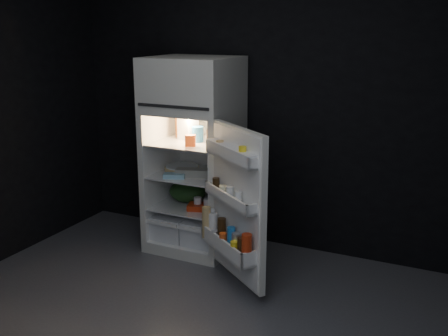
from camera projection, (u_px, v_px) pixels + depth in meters
The scene contains 17 objects.
floor at pixel (180, 328), 3.66m from camera, with size 4.00×3.40×0.00m, color #525257.
wall_back at pixel (270, 104), 4.78m from camera, with size 4.00×0.00×2.70m, color black.
refrigerator at pixel (195, 148), 4.80m from camera, with size 0.76×0.71×1.78m.
fridge_door at pixel (235, 207), 4.06m from camera, with size 0.69×0.59×1.22m.
milk_jug at pixel (188, 126), 4.81m from camera, with size 0.14×0.14×0.24m, color white.
mayo_jar at pixel (198, 134), 4.72m from camera, with size 0.10×0.10×0.14m, color #2169B5.
jam_jar at pixel (212, 137), 4.62m from camera, with size 0.09×0.09×0.13m, color #301E0D.
amber_bottle at pixel (180, 125), 4.92m from camera, with size 0.08×0.08×0.22m, color #B45A1C.
small_carton at pixel (190, 141), 4.55m from camera, with size 0.09×0.07×0.10m, color #D04B18.
egg_carton at pixel (192, 173), 4.72m from camera, with size 0.30×0.11×0.07m, color gray.
pie at pixel (182, 168), 4.91m from camera, with size 0.32×0.32×0.04m, color tan.
flat_package at pixel (174, 176), 4.68m from camera, with size 0.19×0.09×0.04m, color #82B4C9.
wrapped_pkg at pixel (216, 168), 4.91m from camera, with size 0.13×0.11×0.05m, color #F1EFC5.
produce_bag at pixel (188, 192), 4.95m from camera, with size 0.36×0.30×0.20m, color #193815.
yogurt_tray at pixel (204, 207), 4.75m from camera, with size 0.28×0.15×0.05m, color #B82D0F.
small_can_red at pixel (213, 198), 4.93m from camera, with size 0.06×0.06×0.09m, color #B82D0F.
small_can_silver at pixel (226, 200), 4.88m from camera, with size 0.08×0.08×0.09m, color silver.
Camera 1 is at (1.67, -2.78, 2.05)m, focal length 42.00 mm.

